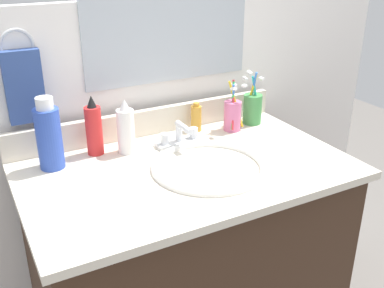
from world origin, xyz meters
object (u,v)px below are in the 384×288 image
object	(u,v)px
bottle_shampoo_blue	(49,136)
bottle_oil_amber	(196,118)
hand_towel	(24,87)
faucet	(180,137)
cup_pink	(233,114)
cup_green	(252,108)
bottle_spray_red	(94,129)
bottle_lotion_white	(126,129)

from	to	relation	value
bottle_shampoo_blue	bottle_oil_amber	bearing A→B (deg)	6.00
hand_towel	faucet	size ratio (longest dim) A/B	1.38
faucet	bottle_shampoo_blue	size ratio (longest dim) A/B	0.73
hand_towel	bottle_shampoo_blue	size ratio (longest dim) A/B	1.01
cup_pink	cup_green	bearing A→B (deg)	13.21
bottle_oil_amber	bottle_spray_red	bearing A→B (deg)	-176.85
faucet	cup_green	xyz separation A→B (m)	(0.32, 0.05, 0.03)
bottle_lotion_white	bottle_spray_red	size ratio (longest dim) A/B	0.92
bottle_oil_amber	bottle_spray_red	xyz separation A→B (m)	(-0.37, -0.02, 0.04)
bottle_spray_red	cup_pink	bearing A→B (deg)	-4.29
bottle_lotion_white	bottle_oil_amber	world-z (taller)	bottle_lotion_white
bottle_oil_amber	bottle_spray_red	size ratio (longest dim) A/B	0.54
faucet	bottle_lotion_white	size ratio (longest dim) A/B	0.91
bottle_lotion_white	bottle_shampoo_blue	bearing A→B (deg)	179.15
bottle_spray_red	bottle_lotion_white	bearing A→B (deg)	-22.24
hand_towel	cup_pink	distance (m)	0.69
bottle_spray_red	cup_green	xyz separation A→B (m)	(0.59, -0.01, -0.03)
bottle_spray_red	bottle_shampoo_blue	bearing A→B (deg)	-166.72
hand_towel	cup_pink	size ratio (longest dim) A/B	1.21
bottle_shampoo_blue	cup_pink	distance (m)	0.63
bottle_shampoo_blue	bottle_oil_amber	xyz separation A→B (m)	(0.52, 0.05, -0.05)
bottle_spray_red	cup_pink	size ratio (longest dim) A/B	1.06
bottle_lotion_white	faucet	bearing A→B (deg)	-9.17
bottle_spray_red	cup_green	size ratio (longest dim) A/B	0.98
bottle_oil_amber	cup_green	size ratio (longest dim) A/B	0.53
cup_green	bottle_lotion_white	bearing A→B (deg)	-177.23
bottle_shampoo_blue	cup_pink	xyz separation A→B (m)	(0.63, -0.00, -0.04)
bottle_spray_red	cup_green	world-z (taller)	cup_green
bottle_oil_amber	cup_pink	xyz separation A→B (m)	(0.11, -0.06, 0.01)
bottle_oil_amber	cup_green	world-z (taller)	cup_green
hand_towel	bottle_shampoo_blue	world-z (taller)	hand_towel
cup_green	bottle_shampoo_blue	bearing A→B (deg)	-178.38
hand_towel	bottle_spray_red	xyz separation A→B (m)	(0.17, -0.09, -0.14)
bottle_spray_red	cup_pink	distance (m)	0.49
bottle_shampoo_blue	cup_green	xyz separation A→B (m)	(0.73, 0.02, -0.04)
faucet	bottle_oil_amber	bearing A→B (deg)	38.41
cup_green	bottle_oil_amber	bearing A→B (deg)	171.20
hand_towel	bottle_lotion_white	xyz separation A→B (m)	(0.26, -0.13, -0.14)
bottle_lotion_white	bottle_spray_red	xyz separation A→B (m)	(-0.09, 0.04, 0.01)
hand_towel	faucet	bearing A→B (deg)	-19.48
faucet	bottle_spray_red	xyz separation A→B (m)	(-0.26, 0.07, 0.06)
bottle_shampoo_blue	bottle_spray_red	size ratio (longest dim) A/B	1.13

